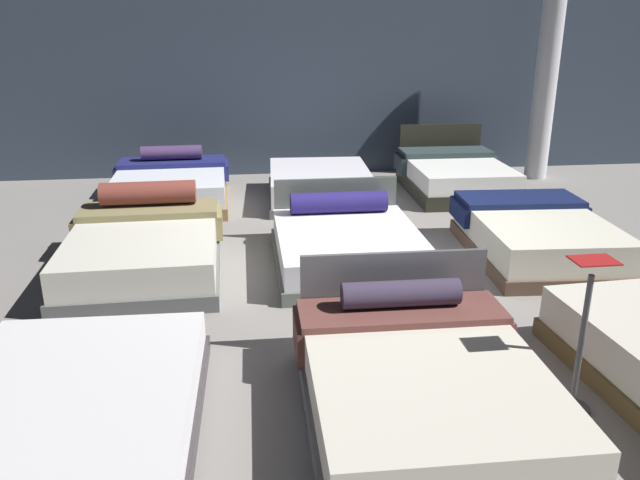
{
  "coord_description": "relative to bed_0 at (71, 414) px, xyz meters",
  "views": [
    {
      "loc": [
        -1.08,
        -6.39,
        2.53
      ],
      "look_at": [
        -0.34,
        -0.38,
        0.41
      ],
      "focal_mm": 35.13,
      "sensor_mm": 36.0,
      "label": 1
    }
  ],
  "objects": [
    {
      "name": "bed_7",
      "position": [
        2.26,
        5.46,
        0.05
      ],
      "size": [
        1.6,
        2.02,
        0.45
      ],
      "rotation": [
        0.0,
        0.0,
        -0.04
      ],
      "color": "#4E4D52",
      "rests_on": "ground_plane"
    },
    {
      "name": "bed_3",
      "position": [
        0.07,
        2.84,
        0.09
      ],
      "size": [
        1.65,
        2.15,
        0.81
      ],
      "rotation": [
        0.0,
        0.0,
        0.03
      ],
      "color": "#545756",
      "rests_on": "ground_plane"
    },
    {
      "name": "bed_0",
      "position": [
        0.0,
        0.0,
        0.0
      ],
      "size": [
        1.64,
        2.17,
        0.35
      ],
      "rotation": [
        0.0,
        0.0,
        -0.02
      ],
      "color": "#342E32",
      "rests_on": "ground_plane"
    },
    {
      "name": "support_pillar",
      "position": [
        6.1,
        6.42,
        1.58
      ],
      "size": [
        0.37,
        0.37,
        3.5
      ],
      "primitive_type": "cylinder",
      "color": "silver",
      "rests_on": "ground_plane"
    },
    {
      "name": "showroom_back_wall",
      "position": [
        2.24,
        7.26,
        1.58
      ],
      "size": [
        18.0,
        0.06,
        3.5
      ],
      "primitive_type": "cube",
      "color": "#333D4C",
      "rests_on": "ground_plane"
    },
    {
      "name": "bed_8",
      "position": [
        4.4,
        5.63,
        0.09
      ],
      "size": [
        1.58,
        1.99,
        0.92
      ],
      "rotation": [
        0.0,
        0.0,
        -0.02
      ],
      "color": "black",
      "rests_on": "ground_plane"
    },
    {
      "name": "price_sign",
      "position": [
        3.33,
        -0.1,
        0.26
      ],
      "size": [
        0.28,
        0.24,
        1.1
      ],
      "color": "#3F3F44",
      "rests_on": "ground_plane"
    },
    {
      "name": "ground_plane",
      "position": [
        2.24,
        2.84,
        -0.18
      ],
      "size": [
        18.0,
        18.0,
        0.02
      ],
      "primitive_type": "cube",
      "color": "gray"
    },
    {
      "name": "bed_6",
      "position": [
        0.07,
        5.52,
        0.08
      ],
      "size": [
        1.71,
        1.97,
        0.75
      ],
      "rotation": [
        0.0,
        0.0,
        0.03
      ],
      "color": "brown",
      "rests_on": "ground_plane"
    },
    {
      "name": "bed_5",
      "position": [
        4.39,
        2.77,
        0.07
      ],
      "size": [
        1.58,
        2.13,
        0.54
      ],
      "rotation": [
        0.0,
        0.0,
        -0.06
      ],
      "color": "brown",
      "rests_on": "ground_plane"
    },
    {
      "name": "bed_4",
      "position": [
        2.24,
        2.8,
        0.04
      ],
      "size": [
        1.59,
        1.99,
        0.75
      ],
      "rotation": [
        0.0,
        0.0,
        -0.0
      ],
      "color": "#545B52",
      "rests_on": "ground_plane"
    },
    {
      "name": "bed_1",
      "position": [
        2.28,
        -0.03,
        0.07
      ],
      "size": [
        1.62,
        2.05,
        0.83
      ],
      "rotation": [
        0.0,
        0.0,
        -0.01
      ],
      "color": "#57575C",
      "rests_on": "ground_plane"
    }
  ]
}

